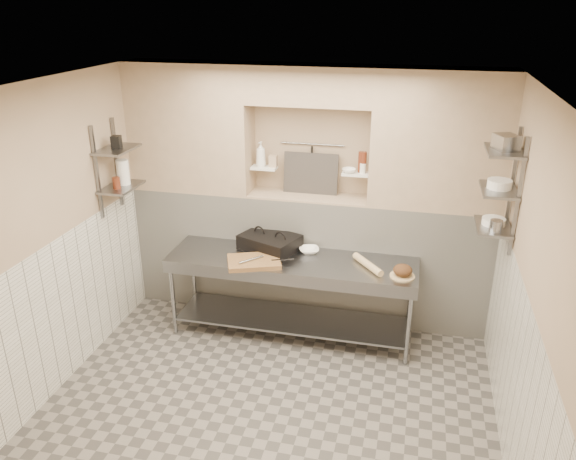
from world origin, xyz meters
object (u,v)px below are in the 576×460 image
(panini_press, at_px, (270,242))
(jug_left, at_px, (123,172))
(rolling_pin, at_px, (368,264))
(prep_table, at_px, (291,282))
(bottle_soap, at_px, (261,154))
(mixing_bowl, at_px, (309,250))
(bowl_alcove, at_px, (349,171))
(cutting_board, at_px, (254,262))
(bread_loaf, at_px, (403,270))

(panini_press, xyz_separation_m, jug_left, (-1.49, -0.28, 0.76))
(rolling_pin, relative_size, jug_left, 1.81)
(prep_table, bearing_deg, bottle_soap, 129.70)
(mixing_bowl, xyz_separation_m, bowl_alcove, (0.35, 0.33, 0.81))
(cutting_board, xyz_separation_m, bread_loaf, (1.49, 0.06, 0.05))
(jug_left, bearing_deg, cutting_board, -4.54)
(rolling_pin, height_order, jug_left, jug_left)
(cutting_board, distance_m, mixing_bowl, 0.64)
(mixing_bowl, bearing_deg, panini_press, -178.92)
(bread_loaf, distance_m, bottle_soap, 1.96)
(prep_table, distance_m, bowl_alcove, 1.32)
(panini_press, distance_m, mixing_bowl, 0.43)
(mixing_bowl, relative_size, bottle_soap, 0.77)
(bottle_soap, relative_size, jug_left, 1.05)
(rolling_pin, distance_m, bottle_soap, 1.66)
(rolling_pin, relative_size, bread_loaf, 2.53)
(prep_table, bearing_deg, bread_loaf, -6.29)
(panini_press, relative_size, rolling_pin, 1.50)
(mixing_bowl, xyz_separation_m, bread_loaf, (0.99, -0.34, 0.04))
(prep_table, bearing_deg, mixing_bowl, 56.38)
(prep_table, xyz_separation_m, rolling_pin, (0.79, -0.00, 0.29))
(cutting_board, distance_m, bottle_soap, 1.20)
(prep_table, distance_m, bread_loaf, 1.19)
(mixing_bowl, xyz_separation_m, rolling_pin, (0.64, -0.22, 0.01))
(mixing_bowl, xyz_separation_m, jug_left, (-1.92, -0.29, 0.82))
(rolling_pin, bearing_deg, mixing_bowl, 161.07)
(mixing_bowl, height_order, bowl_alcove, bowl_alcove)
(prep_table, height_order, bottle_soap, bottle_soap)
(rolling_pin, bearing_deg, bread_loaf, -19.26)
(prep_table, bearing_deg, panini_press, 143.82)
(bottle_soap, distance_m, jug_left, 1.46)
(cutting_board, distance_m, bread_loaf, 1.49)
(prep_table, xyz_separation_m, bowl_alcove, (0.49, 0.55, 1.09))
(bottle_soap, relative_size, bowl_alcove, 1.88)
(panini_press, xyz_separation_m, bread_loaf, (1.42, -0.33, -0.01))
(panini_press, xyz_separation_m, rolling_pin, (1.08, -0.21, -0.04))
(mixing_bowl, distance_m, bowl_alcove, 0.94)
(rolling_pin, height_order, bowl_alcove, bowl_alcove)
(prep_table, relative_size, rolling_pin, 5.53)
(bottle_soap, bearing_deg, cutting_board, -80.78)
(rolling_pin, bearing_deg, cutting_board, -171.04)
(bowl_alcove, distance_m, jug_left, 2.35)
(cutting_board, height_order, bread_loaf, bread_loaf)
(cutting_board, relative_size, jug_left, 2.04)
(panini_press, bearing_deg, cutting_board, -77.77)
(rolling_pin, distance_m, bread_loaf, 0.37)
(rolling_pin, xyz_separation_m, bread_loaf, (0.35, -0.12, 0.03))
(bread_loaf, relative_size, bowl_alcove, 1.29)
(cutting_board, distance_m, bowl_alcove, 1.38)
(mixing_bowl, relative_size, bread_loaf, 1.12)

